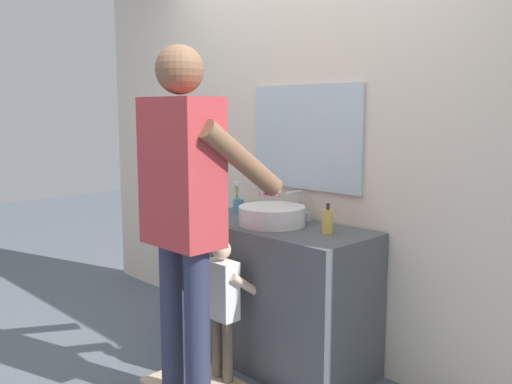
{
  "coord_description": "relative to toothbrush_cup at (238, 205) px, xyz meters",
  "views": [
    {
      "loc": [
        2.2,
        -1.99,
        1.5
      ],
      "look_at": [
        0.0,
        0.15,
        1.04
      ],
      "focal_mm": 38.74,
      "sensor_mm": 36.0,
      "label": 1
    }
  ],
  "objects": [
    {
      "name": "adult_parent",
      "position": [
        0.42,
        -0.74,
        0.2
      ],
      "size": [
        0.56,
        0.59,
        1.81
      ],
      "color": "#2D334C",
      "rests_on": "ground"
    },
    {
      "name": "back_wall",
      "position": [
        0.4,
        0.24,
        0.46
      ],
      "size": [
        4.4,
        0.1,
        2.7
      ],
      "color": "beige",
      "rests_on": "ground"
    },
    {
      "name": "ground_plane",
      "position": [
        0.4,
        -0.38,
        -0.89
      ],
      "size": [
        14.0,
        14.0,
        0.0
      ],
      "primitive_type": "plane",
      "color": "slate"
    },
    {
      "name": "sink_basin",
      "position": [
        0.4,
        -0.1,
        0.0
      ],
      "size": [
        0.39,
        0.39,
        0.11
      ],
      "color": "white",
      "rests_on": "vanity_cabinet"
    },
    {
      "name": "toothbrush_cup",
      "position": [
        0.0,
        0.0,
        0.0
      ],
      "size": [
        0.07,
        0.07,
        0.21
      ],
      "color": "#4C8EB2",
      "rests_on": "vanity_cabinet"
    },
    {
      "name": "soap_bottle",
      "position": [
        0.77,
        -0.04,
        0.01
      ],
      "size": [
        0.06,
        0.06,
        0.16
      ],
      "color": "gold",
      "rests_on": "vanity_cabinet"
    },
    {
      "name": "vanity_cabinet",
      "position": [
        0.4,
        -0.08,
        -0.47
      ],
      "size": [
        1.21,
        0.54,
        0.84
      ],
      "primitive_type": "cube",
      "color": "#4C5156",
      "rests_on": "ground"
    },
    {
      "name": "child_toddler",
      "position": [
        0.4,
        -0.48,
        -0.41
      ],
      "size": [
        0.25,
        0.25,
        0.81
      ],
      "color": "#6B5B4C",
      "rests_on": "ground"
    },
    {
      "name": "faucet",
      "position": [
        0.4,
        0.13,
        0.03
      ],
      "size": [
        0.18,
        0.14,
        0.18
      ],
      "color": "#B7BABF",
      "rests_on": "vanity_cabinet"
    }
  ]
}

